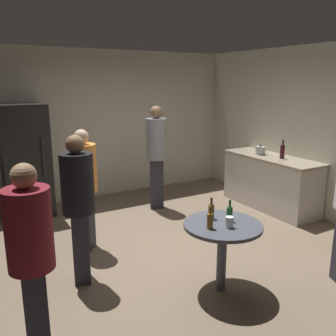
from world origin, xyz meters
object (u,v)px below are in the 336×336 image
foreground_table (223,233)px  beer_bottle_green (230,213)px  wine_bottle_on_counter (282,151)px  person_in_maroon_shirt (31,250)px  refrigerator (26,161)px  beer_bottle_brown (211,211)px  person_in_black_shirt (78,199)px  person_in_gray_shirt (156,149)px  kettle (260,150)px  plastic_cup_white (229,222)px  person_in_orange_shirt (84,181)px  beer_bottle_amber (210,220)px

foreground_table → beer_bottle_green: bearing=13.6°
wine_bottle_on_counter → person_in_maroon_shirt: size_ratio=0.20×
beer_bottle_green → refrigerator: bearing=113.9°
beer_bottle_brown → wine_bottle_on_counter: bearing=27.6°
person_in_black_shirt → person_in_gray_shirt: person_in_gray_shirt is taller
kettle → person_in_maroon_shirt: (-4.10, -1.88, -0.05)m
plastic_cup_white → person_in_gray_shirt: bearing=77.0°
kettle → plastic_cup_white: bearing=-139.6°
person_in_orange_shirt → beer_bottle_amber: bearing=-28.3°
beer_bottle_brown → beer_bottle_green: size_ratio=1.00×
refrigerator → beer_bottle_brown: size_ratio=7.83×
refrigerator → beer_bottle_brown: (1.33, -3.13, -0.08)m
refrigerator → beer_bottle_amber: refrigerator is taller
beer_bottle_brown → person_in_gray_shirt: (0.63, 2.38, 0.21)m
wine_bottle_on_counter → person_in_gray_shirt: 2.08m
beer_bottle_amber → refrigerator: bearing=109.3°
beer_bottle_green → person_in_maroon_shirt: (-1.94, -0.08, 0.10)m
kettle → person_in_black_shirt: (-3.48, -0.94, -0.03)m
foreground_table → beer_bottle_amber: bearing=-171.3°
kettle → person_in_gray_shirt: bearing=156.6°
plastic_cup_white → refrigerator: bearing=111.6°
beer_bottle_green → plastic_cup_white: bearing=-129.8°
kettle → beer_bottle_amber: 3.08m
kettle → person_in_orange_shirt: (-3.19, -0.20, -0.06)m
wine_bottle_on_counter → foreground_table: (-2.34, -1.41, -0.39)m
foreground_table → beer_bottle_brown: (-0.02, 0.17, 0.19)m
foreground_table → person_in_black_shirt: bearing=143.8°
refrigerator → foreground_table: size_ratio=2.25×
beer_bottle_amber → person_in_black_shirt: 1.38m
beer_bottle_amber → person_in_gray_shirt: bearing=73.0°
wine_bottle_on_counter → plastic_cup_white: wine_bottle_on_counter is taller
wine_bottle_on_counter → plastic_cup_white: size_ratio=2.82×
kettle → foreground_table: kettle is taller
plastic_cup_white → foreground_table: bearing=87.2°
person_in_black_shirt → beer_bottle_green: bearing=-16.4°
kettle → beer_bottle_green: kettle is taller
beer_bottle_brown → person_in_black_shirt: bearing=149.1°
beer_bottle_amber → person_in_black_shirt: person_in_black_shirt is taller
refrigerator → foreground_table: (1.35, -3.30, -0.27)m
refrigerator → kettle: size_ratio=7.38×
beer_bottle_brown → person_in_maroon_shirt: (-1.82, -0.22, 0.10)m
person_in_maroon_shirt → wine_bottle_on_counter: bearing=27.9°
wine_bottle_on_counter → person_in_black_shirt: size_ratio=0.19×
beer_bottle_brown → person_in_gray_shirt: 2.47m
wine_bottle_on_counter → foreground_table: bearing=-149.0°
plastic_cup_white → person_in_gray_shirt: person_in_gray_shirt is taller
foreground_table → person_in_orange_shirt: 1.90m
beer_bottle_amber → plastic_cup_white: bearing=-22.7°
foreground_table → person_in_orange_shirt: person_in_orange_shirt is taller
beer_bottle_amber → person_in_orange_shirt: bearing=114.1°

